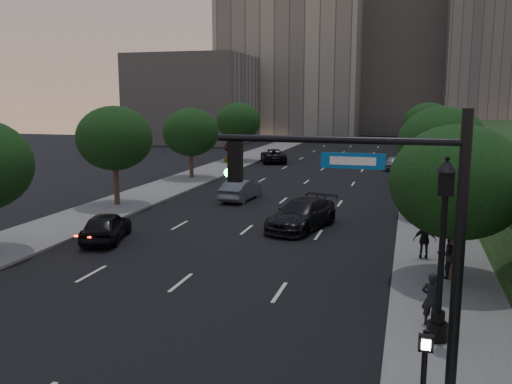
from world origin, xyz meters
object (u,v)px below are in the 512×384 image
(pedestrian_b, at_px, (449,255))
(pedestrian_c, at_px, (425,240))
(sedan_far_left, at_px, (273,156))
(sedan_near_right, at_px, (302,215))
(street_lamp, at_px, (441,259))
(sedan_mid_left, at_px, (241,190))
(pedestrian_a, at_px, (431,299))
(traffic_signal_mast, at_px, (405,261))
(sedan_far_right, at_px, (394,163))
(sedan_near_left, at_px, (106,226))

(pedestrian_b, height_order, pedestrian_c, pedestrian_b)
(sedan_far_left, height_order, sedan_near_right, sedan_near_right)
(street_lamp, xyz_separation_m, sedan_mid_left, (-12.43, 20.39, -1.88))
(pedestrian_a, xyz_separation_m, pedestrian_b, (0.81, 4.95, 0.09))
(pedestrian_b, distance_m, pedestrian_c, 2.68)
(pedestrian_a, height_order, pedestrian_b, pedestrian_b)
(traffic_signal_mast, xyz_separation_m, pedestrian_b, (1.67, 10.03, -2.58))
(sedan_far_right, xyz_separation_m, pedestrian_b, (3.13, -34.40, 0.39))
(sedan_far_right, xyz_separation_m, pedestrian_c, (2.29, -31.86, 0.28))
(street_lamp, bearing_deg, sedan_mid_left, 121.36)
(street_lamp, bearing_deg, pedestrian_c, 91.22)
(street_lamp, bearing_deg, sedan_far_left, 110.04)
(sedan_near_right, height_order, pedestrian_c, pedestrian_c)
(pedestrian_a, bearing_deg, street_lamp, 108.19)
(traffic_signal_mast, height_order, pedestrian_b, traffic_signal_mast)
(pedestrian_b, bearing_deg, pedestrian_a, 65.44)
(sedan_near_right, xyz_separation_m, pedestrian_b, (7.27, -7.02, 0.27))
(pedestrian_a, bearing_deg, pedestrian_b, -88.91)
(sedan_far_left, relative_size, pedestrian_a, 3.26)
(sedan_near_right, relative_size, sedan_far_right, 1.37)
(pedestrian_a, bearing_deg, pedestrian_c, -79.32)
(pedestrian_b, bearing_deg, sedan_far_left, -81.37)
(sedan_far_left, height_order, pedestrian_b, pedestrian_b)
(sedan_near_left, xyz_separation_m, sedan_far_left, (-0.05, 35.32, 0.02))
(sedan_near_right, xyz_separation_m, pedestrian_c, (6.42, -4.48, 0.16))
(sedan_mid_left, bearing_deg, sedan_far_right, -111.44)
(street_lamp, xyz_separation_m, pedestrian_a, (-0.15, 1.09, -1.63))
(sedan_far_left, distance_m, sedan_far_right, 13.56)
(sedan_far_right, xyz_separation_m, pedestrian_a, (2.32, -39.35, 0.30))
(street_lamp, height_order, sedan_far_left, street_lamp)
(street_lamp, distance_m, pedestrian_c, 8.74)
(sedan_near_right, distance_m, pedestrian_c, 7.83)
(sedan_far_right, distance_m, pedestrian_c, 31.94)
(pedestrian_b, bearing_deg, sedan_near_right, -59.20)
(street_lamp, xyz_separation_m, pedestrian_c, (-0.18, 8.58, -1.65))
(sedan_far_left, bearing_deg, traffic_signal_mast, 87.70)
(street_lamp, bearing_deg, sedan_near_right, 116.84)
(pedestrian_a, relative_size, pedestrian_c, 1.02)
(sedan_near_left, xyz_separation_m, pedestrian_a, (15.55, -6.76, 0.25))
(sedan_near_left, bearing_deg, sedan_far_right, -127.36)
(sedan_near_left, relative_size, pedestrian_c, 2.67)
(sedan_mid_left, relative_size, sedan_far_left, 0.82)
(sedan_near_left, relative_size, pedestrian_a, 2.60)
(traffic_signal_mast, distance_m, pedestrian_c, 12.88)
(sedan_near_left, height_order, pedestrian_c, pedestrian_c)
(pedestrian_a, xyz_separation_m, pedestrian_c, (-0.03, 7.49, -0.02))
(pedestrian_b, xyz_separation_m, pedestrian_c, (-0.85, 2.54, -0.11))
(sedan_mid_left, bearing_deg, street_lamp, 126.33)
(street_lamp, distance_m, sedan_near_left, 17.65)
(sedan_mid_left, bearing_deg, pedestrian_a, 127.43)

